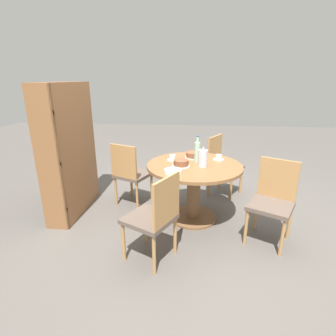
{
  "coord_description": "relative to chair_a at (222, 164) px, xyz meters",
  "views": [
    {
      "loc": [
        -2.98,
        0.02,
        1.69
      ],
      "look_at": [
        0.0,
        0.32,
        0.66
      ],
      "focal_mm": 28.0,
      "sensor_mm": 36.0,
      "label": 1
    }
  ],
  "objects": [
    {
      "name": "cake_main",
      "position": [
        -0.54,
        0.43,
        0.28
      ],
      "size": [
        0.22,
        0.22,
        0.08
      ],
      "color": "silver",
      "rests_on": "dining_table"
    },
    {
      "name": "plate_stack",
      "position": [
        -1.13,
        0.65,
        0.26
      ],
      "size": [
        0.19,
        0.19,
        0.04
      ],
      "color": "white",
      "rests_on": "dining_table"
    },
    {
      "name": "chair_b",
      "position": [
        -0.51,
        1.28,
        0.0
      ],
      "size": [
        0.55,
        0.55,
        0.89
      ],
      "rotation": [
        0.0,
        0.0,
        7.45
      ],
      "color": "#A87A47",
      "rests_on": "ground_plane"
    },
    {
      "name": "water_bottle",
      "position": [
        -0.7,
        0.39,
        0.38
      ],
      "size": [
        0.07,
        0.07,
        0.33
      ],
      "color": "#99C6A3",
      "rests_on": "dining_table"
    },
    {
      "name": "cup_b",
      "position": [
        -0.58,
        0.12,
        0.27
      ],
      "size": [
        0.13,
        0.13,
        0.07
      ],
      "color": "white",
      "rests_on": "dining_table"
    },
    {
      "name": "chair_a",
      "position": [
        0.0,
        0.0,
        0.0
      ],
      "size": [
        0.58,
        0.58,
        0.89
      ],
      "rotation": [
        0.0,
        0.0,
        5.74
      ],
      "color": "#A87A47",
      "rests_on": "ground_plane"
    },
    {
      "name": "chair_c",
      "position": [
        -1.65,
        0.78,
        0.0
      ],
      "size": [
        0.57,
        0.57,
        0.89
      ],
      "rotation": [
        0.0,
        0.0,
        8.95
      ],
      "color": "#A87A47",
      "rests_on": "ground_plane"
    },
    {
      "name": "bookshelf",
      "position": [
        -0.72,
        1.99,
        0.34
      ],
      "size": [
        1.03,
        0.28,
        1.65
      ],
      "rotation": [
        0.0,
        0.0,
        3.14
      ],
      "color": "brown",
      "rests_on": "ground_plane"
    },
    {
      "name": "chair_d",
      "position": [
        -1.18,
        -0.41,
        0.0
      ],
      "size": [
        0.57,
        0.57,
        0.89
      ],
      "rotation": [
        0.0,
        0.0,
        10.5
      ],
      "color": "#A87A47",
      "rests_on": "ground_plane"
    },
    {
      "name": "dining_table",
      "position": [
        -0.81,
        0.42,
        0.04
      ],
      "size": [
        1.14,
        1.14,
        0.72
      ],
      "color": "brown",
      "rests_on": "ground_plane"
    },
    {
      "name": "coffee_pot",
      "position": [
        -0.87,
        0.33,
        0.35
      ],
      "size": [
        0.11,
        0.11,
        0.23
      ],
      "color": "silver",
      "rests_on": "dining_table"
    },
    {
      "name": "cup_a",
      "position": [
        -0.65,
        0.7,
        0.27
      ],
      "size": [
        0.13,
        0.13,
        0.07
      ],
      "color": "white",
      "rests_on": "dining_table"
    },
    {
      "name": "ground_plane",
      "position": [
        -0.81,
        0.42,
        -0.47
      ],
      "size": [
        14.0,
        14.0,
        0.0
      ],
      "primitive_type": "plane",
      "color": "#56514C"
    },
    {
      "name": "cake_second",
      "position": [
        -0.9,
        0.58,
        0.28
      ],
      "size": [
        0.21,
        0.21,
        0.08
      ],
      "color": "silver",
      "rests_on": "dining_table"
    }
  ]
}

